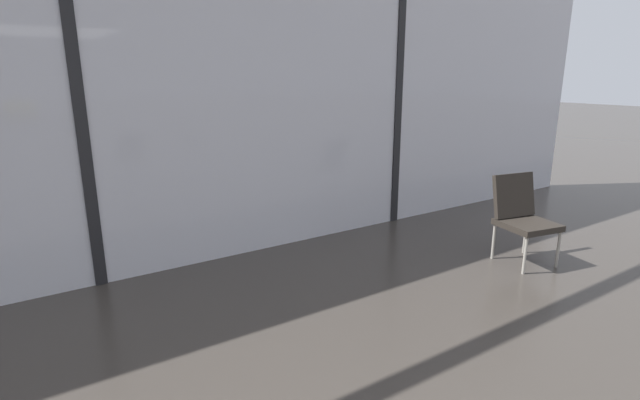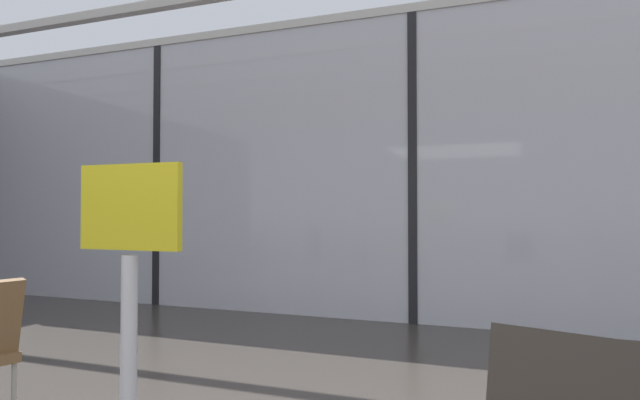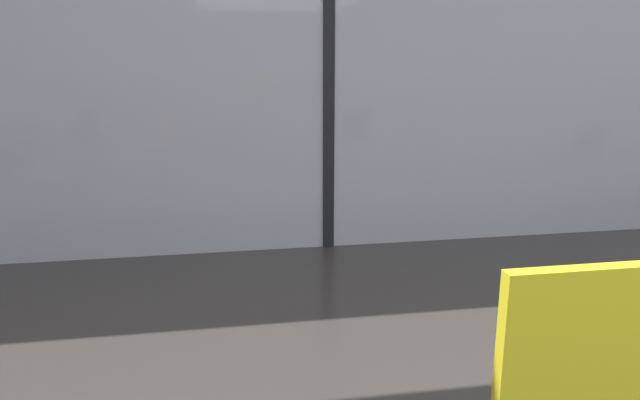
# 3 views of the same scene
# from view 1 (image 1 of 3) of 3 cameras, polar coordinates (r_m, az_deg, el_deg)

# --- Properties ---
(glass_curtain_wall) EXTENTS (14.00, 0.08, 3.55)m
(glass_curtain_wall) POSITION_cam_1_polar(r_m,az_deg,el_deg) (4.48, -27.14, 12.39)
(glass_curtain_wall) COLOR silver
(glass_curtain_wall) RESTS_ON ground
(window_mullion_1) EXTENTS (0.10, 0.12, 3.55)m
(window_mullion_1) POSITION_cam_1_polar(r_m,az_deg,el_deg) (4.48, -27.14, 12.39)
(window_mullion_1) COLOR black
(window_mullion_1) RESTS_ON ground
(window_mullion_2) EXTENTS (0.10, 0.12, 3.55)m
(window_mullion_2) POSITION_cam_1_polar(r_m,az_deg,el_deg) (6.01, 9.13, 14.03)
(window_mullion_2) COLOR black
(window_mullion_2) RESTS_ON ground
(lounge_chair_1) EXTENTS (0.57, 0.61, 0.87)m
(lounge_chair_1) POSITION_cam_1_polar(r_m,az_deg,el_deg) (5.16, 22.90, -1.47)
(lounge_chair_1) COLOR #28231E
(lounge_chair_1) RESTS_ON ground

